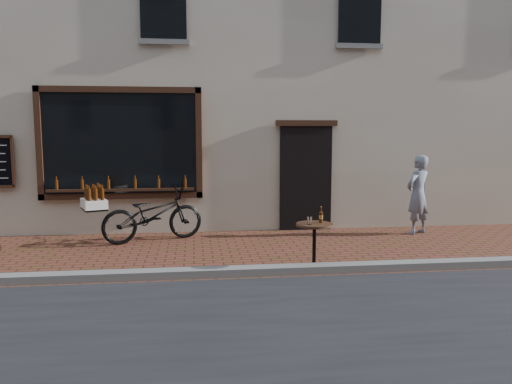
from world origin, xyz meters
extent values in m
plane|color=#57321C|center=(0.00, 0.00, 0.00)|extent=(90.00, 90.00, 0.00)
cube|color=slate|center=(0.00, 0.20, 0.06)|extent=(90.00, 0.25, 0.12)
cube|color=beige|center=(0.00, 6.50, 5.00)|extent=(28.00, 6.00, 10.00)
cube|color=black|center=(-1.90, 3.45, 1.85)|extent=(3.00, 0.06, 2.00)
cube|color=black|center=(-1.90, 3.43, 2.91)|extent=(3.24, 0.10, 0.12)
cube|color=black|center=(-1.90, 3.43, 0.79)|extent=(3.24, 0.10, 0.12)
cube|color=black|center=(-3.46, 3.43, 1.85)|extent=(0.12, 0.10, 2.24)
cube|color=black|center=(-0.34, 3.43, 1.85)|extent=(0.12, 0.10, 2.24)
cube|color=black|center=(-1.90, 3.38, 0.92)|extent=(2.90, 0.16, 0.05)
cube|color=black|center=(1.90, 3.46, 1.10)|extent=(1.10, 0.10, 2.20)
cube|color=black|center=(1.90, 3.43, 2.26)|extent=(1.30, 0.10, 0.12)
cylinder|color=#3D1C07|center=(-3.15, 3.38, 1.04)|extent=(0.06, 0.06, 0.19)
cylinder|color=#3D1C07|center=(-2.65, 3.38, 1.04)|extent=(0.06, 0.06, 0.19)
cylinder|color=#3D1C07|center=(-2.15, 3.38, 1.04)|extent=(0.06, 0.06, 0.19)
cylinder|color=#3D1C07|center=(-1.65, 3.38, 1.04)|extent=(0.06, 0.06, 0.19)
cylinder|color=#3D1C07|center=(-1.15, 3.38, 1.04)|extent=(0.06, 0.06, 0.19)
cylinder|color=#3D1C07|center=(-0.65, 3.38, 1.04)|extent=(0.06, 0.06, 0.19)
cube|color=black|center=(-1.00, 3.46, 4.60)|extent=(0.90, 0.06, 1.40)
cube|color=black|center=(3.00, 3.46, 4.60)|extent=(0.90, 0.06, 1.40)
imported|color=black|center=(-1.24, 2.70, 0.51)|extent=(2.06, 1.33, 1.02)
cube|color=black|center=(-2.24, 2.31, 0.70)|extent=(0.55, 0.65, 0.03)
cube|color=silver|center=(-2.24, 2.31, 0.80)|extent=(0.56, 0.67, 0.16)
cylinder|color=#3D1C07|center=(-2.06, 2.16, 0.99)|extent=(0.06, 0.06, 0.22)
cylinder|color=#3D1C07|center=(-2.17, 2.12, 0.99)|extent=(0.06, 0.06, 0.22)
cylinder|color=#3D1C07|center=(-2.27, 2.08, 0.99)|extent=(0.06, 0.06, 0.22)
cylinder|color=#3D1C07|center=(-2.11, 2.29, 0.99)|extent=(0.06, 0.06, 0.22)
cylinder|color=#3D1C07|center=(-2.22, 2.25, 0.99)|extent=(0.06, 0.06, 0.22)
cylinder|color=#3D1C07|center=(-2.32, 2.21, 0.99)|extent=(0.06, 0.06, 0.22)
cylinder|color=#3D1C07|center=(-2.16, 2.41, 0.99)|extent=(0.06, 0.06, 0.22)
cylinder|color=#3D1C07|center=(-2.26, 2.37, 0.99)|extent=(0.06, 0.06, 0.22)
cylinder|color=#3D1C07|center=(-2.37, 2.33, 0.99)|extent=(0.06, 0.06, 0.22)
cylinder|color=#3D1C07|center=(-2.21, 2.54, 0.99)|extent=(0.06, 0.06, 0.22)
cylinder|color=black|center=(1.34, 0.35, 0.01)|extent=(0.41, 0.41, 0.03)
cylinder|color=black|center=(1.34, 0.35, 0.35)|extent=(0.06, 0.06, 0.65)
cylinder|color=#311C10|center=(1.34, 0.35, 0.70)|extent=(0.56, 0.56, 0.04)
cylinder|color=gold|center=(1.45, 0.41, 0.80)|extent=(0.06, 0.06, 0.06)
cylinder|color=white|center=(1.24, 0.29, 0.77)|extent=(0.07, 0.07, 0.12)
imported|color=slate|center=(4.08, 2.75, 0.81)|extent=(0.70, 0.61, 1.61)
camera|label=1|loc=(-0.45, -6.85, 2.08)|focal=35.00mm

